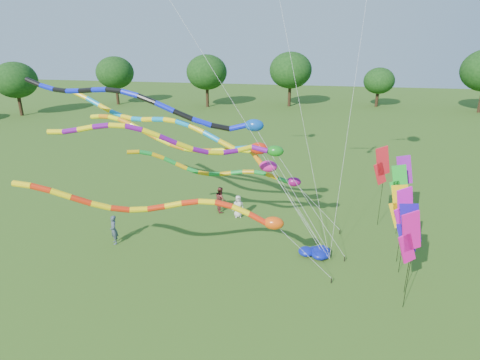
% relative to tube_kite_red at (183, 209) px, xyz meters
% --- Properties ---
extents(ground, '(160.00, 160.00, 0.00)m').
position_rel_tube_kite_red_xyz_m(ground, '(4.57, -1.03, -4.02)').
color(ground, '#2D5717').
rests_on(ground, ground).
extents(tree_ring, '(116.80, 120.01, 9.57)m').
position_rel_tube_kite_red_xyz_m(tree_ring, '(3.51, 8.19, 1.37)').
color(tree_ring, '#382314').
rests_on(tree_ring, ground).
extents(tube_kite_red, '(14.04, 3.09, 6.18)m').
position_rel_tube_kite_red_xyz_m(tube_kite_red, '(0.00, 0.00, 0.00)').
color(tube_kite_red, black).
rests_on(tube_kite_red, ground).
extents(tube_kite_orange, '(14.82, 3.43, 7.56)m').
position_rel_tube_kite_red_xyz_m(tube_kite_orange, '(-0.71, 5.37, 1.55)').
color(tube_kite_orange, black).
rests_on(tube_kite_orange, ground).
extents(tube_kite_purple, '(13.75, 3.83, 8.60)m').
position_rel_tube_kite_red_xyz_m(tube_kite_purple, '(0.36, 1.10, 2.91)').
color(tube_kite_purple, black).
rests_on(tube_kite_purple, ground).
extents(tube_kite_blue, '(17.87, 1.88, 9.82)m').
position_rel_tube_kite_red_xyz_m(tube_kite_blue, '(-2.50, 4.20, 3.95)').
color(tube_kite_blue, black).
rests_on(tube_kite_blue, ground).
extents(tube_kite_cyan, '(15.82, 4.00, 8.77)m').
position_rel_tube_kite_red_xyz_m(tube_kite_cyan, '(-1.62, 5.26, 2.59)').
color(tube_kite_cyan, black).
rests_on(tube_kite_cyan, ground).
extents(tube_kite_green, '(12.29, 2.27, 5.95)m').
position_rel_tube_kite_red_xyz_m(tube_kite_green, '(1.44, 5.46, 0.02)').
color(tube_kite_green, black).
rests_on(tube_kite_green, ground).
extents(banner_pole_magenta_b, '(1.09, 0.55, 4.83)m').
position_rel_tube_kite_red_xyz_m(banner_pole_magenta_b, '(10.39, 2.65, -0.46)').
color(banner_pole_magenta_b, black).
rests_on(banner_pole_magenta_b, ground).
extents(banner_pole_magenta_a, '(1.10, 0.53, 4.87)m').
position_rel_tube_kite_red_xyz_m(banner_pole_magenta_a, '(10.05, -0.25, -0.41)').
color(banner_pole_magenta_a, black).
rests_on(banner_pole_magenta_a, ground).
extents(banner_pole_red, '(1.09, 0.56, 5.32)m').
position_rel_tube_kite_red_xyz_m(banner_pole_red, '(10.09, 8.16, 0.03)').
color(banner_pole_red, black).
rests_on(banner_pole_red, ground).
extents(banner_pole_blue_a, '(1.12, 0.46, 4.65)m').
position_rel_tube_kite_red_xyz_m(banner_pole_blue_a, '(10.32, 1.10, -0.63)').
color(banner_pole_blue_a, black).
rests_on(banner_pole_blue_a, ground).
extents(banner_pole_orange, '(1.15, 0.33, 4.51)m').
position_rel_tube_kite_red_xyz_m(banner_pole_orange, '(10.46, 3.88, -0.77)').
color(banner_pole_orange, black).
rests_on(banner_pole_orange, ground).
extents(banner_pole_green, '(1.16, 0.18, 4.53)m').
position_rel_tube_kite_red_xyz_m(banner_pole_green, '(11.02, 7.17, -0.75)').
color(banner_pole_green, black).
rests_on(banner_pole_green, ground).
extents(banner_pole_violet, '(1.16, 0.12, 4.85)m').
position_rel_tube_kite_red_xyz_m(banner_pole_violet, '(11.41, 8.11, -0.44)').
color(banner_pole_violet, black).
rests_on(banner_pole_violet, ground).
extents(blue_nylon_heap, '(1.48, 1.81, 0.54)m').
position_rel_tube_kite_red_xyz_m(blue_nylon_heap, '(6.33, 3.23, -3.78)').
color(blue_nylon_heap, '#0B1899').
rests_on(blue_nylon_heap, ground).
extents(person_a, '(0.85, 0.66, 1.54)m').
position_rel_tube_kite_red_xyz_m(person_a, '(1.19, 7.84, -3.25)').
color(person_a, beige).
rests_on(person_a, ground).
extents(person_b, '(0.73, 0.77, 1.77)m').
position_rel_tube_kite_red_xyz_m(person_b, '(-5.34, 3.04, -3.13)').
color(person_b, '#3D4956').
rests_on(person_b, ground).
extents(person_c, '(1.00, 1.09, 1.80)m').
position_rel_tube_kite_red_xyz_m(person_c, '(-0.17, 8.52, -3.12)').
color(person_c, brown).
rests_on(person_c, ground).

